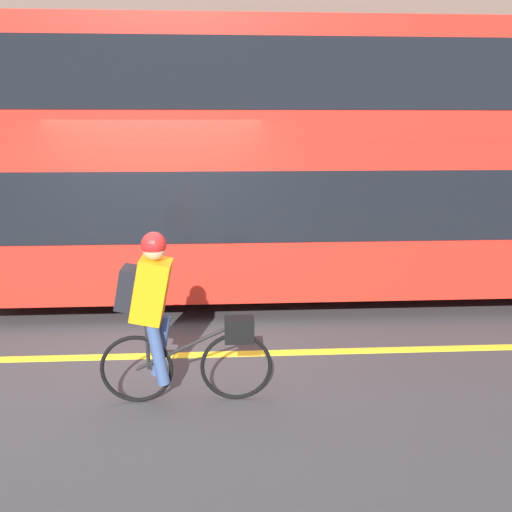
% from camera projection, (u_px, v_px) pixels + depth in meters
% --- Properties ---
extents(ground_plane, '(80.00, 80.00, 0.00)m').
position_uv_depth(ground_plane, '(154.00, 350.00, 5.59)').
color(ground_plane, '#38383A').
extents(road_center_line, '(50.00, 0.14, 0.01)m').
position_uv_depth(road_center_line, '(152.00, 356.00, 5.43)').
color(road_center_line, yellow).
rests_on(road_center_line, ground_plane).
extents(sidewalk_curb, '(60.00, 2.03, 0.16)m').
position_uv_depth(sidewalk_curb, '(190.00, 235.00, 11.07)').
color(sidewalk_curb, '#A8A399').
rests_on(sidewalk_curb, ground_plane).
extents(building_facade, '(60.00, 0.30, 8.40)m').
position_uv_depth(building_facade, '(188.00, 44.00, 11.16)').
color(building_facade, brown).
rests_on(building_facade, ground_plane).
extents(bus, '(10.24, 2.48, 3.64)m').
position_uv_depth(bus, '(341.00, 156.00, 7.07)').
color(bus, black).
rests_on(bus, ground_plane).
extents(cyclist_on_bike, '(1.54, 0.32, 1.57)m').
position_uv_depth(cyclist_on_bike, '(165.00, 313.00, 4.33)').
color(cyclist_on_bike, black).
rests_on(cyclist_on_bike, ground_plane).
extents(trash_bin, '(0.54, 0.54, 0.91)m').
position_uv_depth(trash_bin, '(42.00, 214.00, 10.67)').
color(trash_bin, '#194C23').
rests_on(trash_bin, sidewalk_curb).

